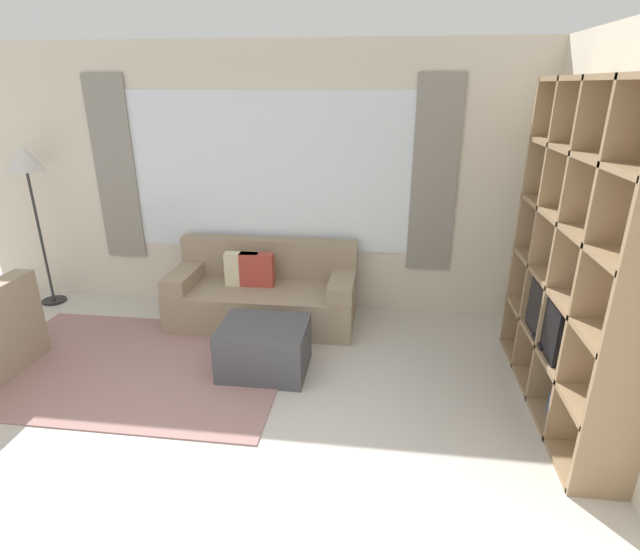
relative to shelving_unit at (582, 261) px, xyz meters
name	(u,v)px	position (x,y,z in m)	size (l,w,h in m)	color
ground_plane	(157,525)	(-2.55, -1.50, -1.16)	(16.00, 16.00, 0.00)	beige
wall_back	(270,182)	(-2.55, 1.60, 0.20)	(6.60, 0.11, 2.70)	beige
wall_right	(614,234)	(0.18, 0.04, 0.19)	(0.07, 4.27, 2.70)	beige
area_rug	(136,365)	(-3.46, 0.10, -1.15)	(2.62, 1.78, 0.01)	gray
shelving_unit	(582,261)	(0.00, 0.00, 0.00)	(0.36, 1.97, 2.35)	silver
couch_main	(264,293)	(-2.56, 1.15, -0.87)	(1.85, 0.83, 0.80)	gray
ottoman	(264,348)	(-2.32, 0.17, -0.94)	(0.72, 0.59, 0.43)	#47474C
floor_lamp	(26,167)	(-5.03, 1.29, 0.35)	(0.37, 0.37, 1.73)	black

